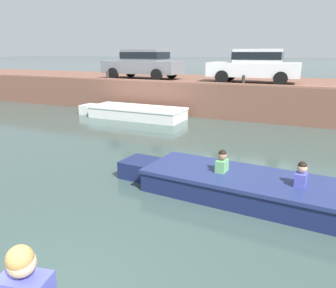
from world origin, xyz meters
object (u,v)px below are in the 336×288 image
at_px(boat_moored_west_white, 133,112).
at_px(motorboat_passing, 242,186).
at_px(car_left_inner_white, 255,65).
at_px(mooring_bollard_west, 108,75).
at_px(car_leftmost_grey, 144,63).
at_px(mooring_bollard_mid, 243,80).

height_order(boat_moored_west_white, motorboat_passing, motorboat_passing).
relative_size(car_left_inner_white, mooring_bollard_west, 9.46).
bearing_deg(car_leftmost_grey, boat_moored_west_white, -71.54).
xyz_separation_m(car_leftmost_grey, mooring_bollard_mid, (5.65, -1.20, -0.61)).
xyz_separation_m(boat_moored_west_white, car_left_inner_white, (4.98, 2.74, 2.16)).
distance_m(boat_moored_west_white, car_leftmost_grey, 3.60).
height_order(boat_moored_west_white, car_leftmost_grey, car_leftmost_grey).
distance_m(car_left_inner_white, mooring_bollard_west, 7.53).
xyz_separation_m(boat_moored_west_white, car_leftmost_grey, (-0.91, 2.73, 2.16)).
height_order(car_left_inner_white, mooring_bollard_mid, car_left_inner_white).
bearing_deg(car_left_inner_white, car_leftmost_grey, -179.96).
height_order(motorboat_passing, mooring_bollard_west, mooring_bollard_west).
height_order(motorboat_passing, mooring_bollard_mid, mooring_bollard_mid).
height_order(car_left_inner_white, mooring_bollard_west, car_left_inner_white).
distance_m(motorboat_passing, car_left_inner_white, 9.72).
xyz_separation_m(motorboat_passing, car_left_inner_white, (-1.61, 9.33, 2.17)).
height_order(motorboat_passing, car_left_inner_white, car_left_inner_white).
bearing_deg(boat_moored_west_white, car_leftmost_grey, 108.46).
bearing_deg(mooring_bollard_mid, motorboat_passing, -77.13).
height_order(mooring_bollard_west, mooring_bollard_mid, same).
bearing_deg(mooring_bollard_mid, car_leftmost_grey, 168.05).
distance_m(motorboat_passing, mooring_bollard_mid, 8.49).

